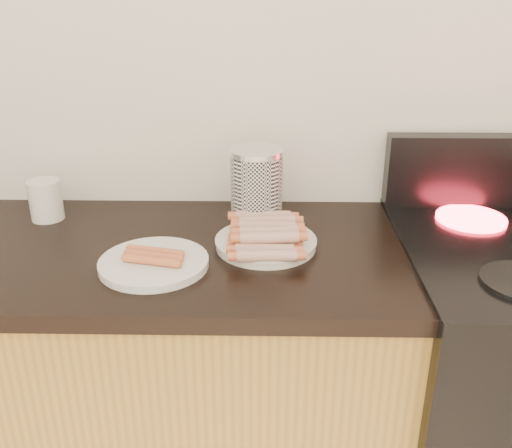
{
  "coord_description": "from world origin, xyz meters",
  "views": [
    {
      "loc": [
        0.07,
        0.45,
        1.5
      ],
      "look_at": [
        0.05,
        1.62,
        0.99
      ],
      "focal_mm": 40.0,
      "sensor_mm": 36.0,
      "label": 1
    }
  ],
  "objects_px": {
    "side_plate": "(154,263)",
    "mug": "(46,200)",
    "main_plate": "(266,244)",
    "canister": "(257,189)"
  },
  "relations": [
    {
      "from": "side_plate",
      "to": "canister",
      "type": "bearing_deg",
      "value": 44.91
    },
    {
      "from": "side_plate",
      "to": "canister",
      "type": "xyz_separation_m",
      "value": [
        0.23,
        0.23,
        0.1
      ]
    },
    {
      "from": "main_plate",
      "to": "canister",
      "type": "xyz_separation_m",
      "value": [
        -0.02,
        0.12,
        0.1
      ]
    },
    {
      "from": "side_plate",
      "to": "canister",
      "type": "distance_m",
      "value": 0.34
    },
    {
      "from": "side_plate",
      "to": "mug",
      "type": "height_order",
      "value": "mug"
    },
    {
      "from": "side_plate",
      "to": "mug",
      "type": "distance_m",
      "value": 0.43
    },
    {
      "from": "main_plate",
      "to": "mug",
      "type": "distance_m",
      "value": 0.61
    },
    {
      "from": "mug",
      "to": "canister",
      "type": "bearing_deg",
      "value": -4.52
    },
    {
      "from": "main_plate",
      "to": "mug",
      "type": "bearing_deg",
      "value": 164.29
    },
    {
      "from": "main_plate",
      "to": "mug",
      "type": "height_order",
      "value": "mug"
    }
  ]
}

